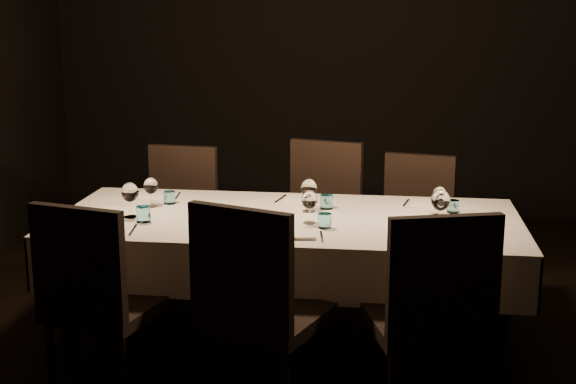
# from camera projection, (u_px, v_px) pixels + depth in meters

# --- Properties ---
(room) EXTENTS (5.01, 6.01, 3.01)m
(room) POSITION_uv_depth(u_px,v_px,m) (288.00, 81.00, 4.21)
(room) COLOR black
(room) RESTS_ON ground
(dining_table) EXTENTS (2.52, 1.12, 0.76)m
(dining_table) POSITION_uv_depth(u_px,v_px,m) (288.00, 230.00, 4.40)
(dining_table) COLOR black
(dining_table) RESTS_ON ground
(chair_near_left) EXTENTS (0.59, 0.59, 1.01)m
(chair_near_left) POSITION_uv_depth(u_px,v_px,m) (96.00, 294.00, 3.80)
(chair_near_left) COLOR black
(chair_near_left) RESTS_ON ground
(place_setting_near_left) EXTENTS (0.36, 0.41, 0.19)m
(place_setting_near_left) POSITION_uv_depth(u_px,v_px,m) (126.00, 208.00, 4.26)
(place_setting_near_left) COLOR white
(place_setting_near_left) RESTS_ON dining_table
(chair_near_center) EXTENTS (0.65, 0.65, 1.05)m
(chair_near_center) POSITION_uv_depth(u_px,v_px,m) (256.00, 304.00, 3.63)
(chair_near_center) COLOR black
(chair_near_center) RESTS_ON ground
(place_setting_near_center) EXTENTS (0.33, 0.40, 0.18)m
(place_setting_near_center) POSITION_uv_depth(u_px,v_px,m) (309.00, 215.00, 4.14)
(place_setting_near_center) COLOR white
(place_setting_near_center) RESTS_ON dining_table
(chair_near_right) EXTENTS (0.62, 0.62, 1.04)m
(chair_near_right) POSITION_uv_depth(u_px,v_px,m) (432.00, 310.00, 3.57)
(chair_near_right) COLOR black
(chair_near_right) RESTS_ON ground
(place_setting_near_right) EXTENTS (0.37, 0.42, 0.20)m
(place_setting_near_right) POSITION_uv_depth(u_px,v_px,m) (442.00, 218.00, 4.05)
(place_setting_near_right) COLOR white
(place_setting_near_right) RESTS_ON dining_table
(chair_far_left) EXTENTS (0.51, 0.51, 0.98)m
(chair_far_left) POSITION_uv_depth(u_px,v_px,m) (178.00, 214.00, 5.31)
(chair_far_left) COLOR black
(chair_far_left) RESTS_ON ground
(place_setting_far_left) EXTENTS (0.31, 0.40, 0.17)m
(place_setting_far_left) POSITION_uv_depth(u_px,v_px,m) (157.00, 192.00, 4.67)
(place_setting_far_left) COLOR white
(place_setting_far_left) RESTS_ON dining_table
(chair_far_center) EXTENTS (0.60, 0.60, 1.02)m
(chair_far_center) POSITION_uv_depth(u_px,v_px,m) (319.00, 214.00, 5.23)
(chair_far_center) COLOR black
(chair_far_center) RESTS_ON ground
(place_setting_far_center) EXTENTS (0.35, 0.41, 0.19)m
(place_setting_far_center) POSITION_uv_depth(u_px,v_px,m) (312.00, 195.00, 4.56)
(place_setting_far_center) COLOR white
(place_setting_far_center) RESTS_ON dining_table
(chair_far_right) EXTENTS (0.54, 0.54, 0.95)m
(chair_far_right) POSITION_uv_depth(u_px,v_px,m) (415.00, 223.00, 5.15)
(chair_far_right) COLOR black
(chair_far_right) RESTS_ON ground
(place_setting_far_right) EXTENTS (0.31, 0.39, 0.16)m
(place_setting_far_right) POSITION_uv_depth(u_px,v_px,m) (439.00, 200.00, 4.48)
(place_setting_far_right) COLOR white
(place_setting_far_right) RESTS_ON dining_table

